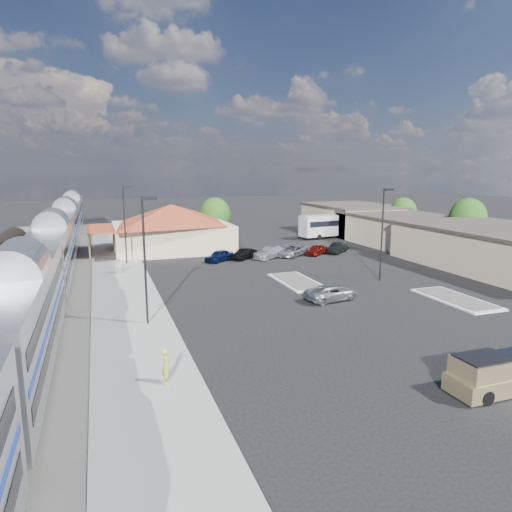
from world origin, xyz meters
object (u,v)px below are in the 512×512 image
object	(u,v)px
pickup_truck	(500,374)
suv	(332,293)
coach_bus	(333,224)
station_depot	(171,227)

from	to	relation	value
pickup_truck	suv	world-z (taller)	pickup_truck
coach_bus	station_depot	bearing A→B (deg)	87.96
pickup_truck	coach_bus	bearing A→B (deg)	-20.05
suv	station_depot	bearing A→B (deg)	7.68
pickup_truck	coach_bus	distance (m)	51.61
pickup_truck	coach_bus	size ratio (longest dim) A/B	0.46
pickup_truck	suv	xyz separation A→B (m)	(-0.20, 16.78, -0.22)
station_depot	coach_bus	world-z (taller)	station_depot
suv	coach_bus	size ratio (longest dim) A/B	0.41
suv	coach_bus	distance (m)	36.34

